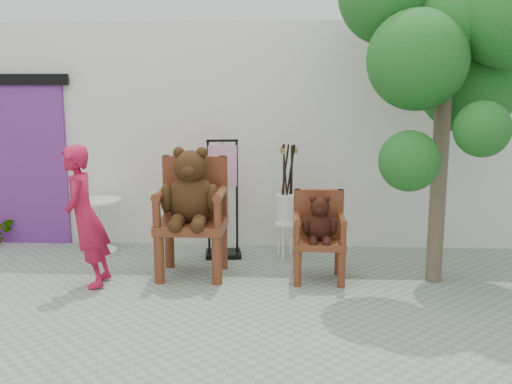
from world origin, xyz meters
TOP-DOWN VIEW (x-y plane):
  - ground_plane at (0.00, 0.00)m, footprint 60.00×60.00m
  - back_wall at (0.00, 3.10)m, footprint 9.00×1.00m
  - doorway at (-3.00, 2.58)m, footprint 1.40×0.11m
  - chair_big at (-0.48, 1.31)m, footprint 0.78×0.80m
  - chair_small at (0.98, 1.22)m, footprint 0.58×0.53m
  - person at (-1.58, 0.87)m, footprint 0.41×0.59m
  - cafe_table at (-1.86, 2.17)m, footprint 0.60×0.60m
  - display_stand at (-0.20, 2.05)m, footprint 0.49×0.41m
  - stool_bucket at (0.62, 2.09)m, footprint 0.32×0.32m
  - tree at (2.40, 1.33)m, footprint 2.22×1.97m

SIDE VIEW (x-z plane):
  - ground_plane at x=0.00m, z-range 0.00..0.00m
  - cafe_table at x=-1.86m, z-range 0.09..0.79m
  - display_stand at x=-0.20m, z-range -0.17..1.34m
  - chair_small at x=0.98m, z-range 0.09..1.11m
  - stool_bucket at x=0.62m, z-range -0.08..1.37m
  - person at x=-1.58m, z-range 0.00..1.56m
  - chair_big at x=-0.48m, z-range 0.12..1.63m
  - doorway at x=-3.00m, z-range 0.00..2.33m
  - back_wall at x=0.00m, z-range 0.00..3.00m
  - tree at x=2.40m, z-range 0.85..4.58m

